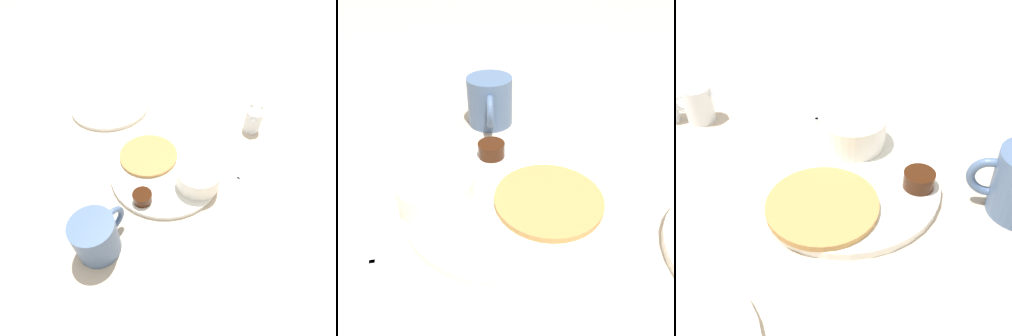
{
  "view_description": "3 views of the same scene",
  "coord_description": "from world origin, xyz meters",
  "views": [
    {
      "loc": [
        0.19,
        0.39,
        0.5
      ],
      "look_at": [
        0.0,
        0.02,
        0.04
      ],
      "focal_mm": 28.0,
      "sensor_mm": 36.0,
      "label": 1
    },
    {
      "loc": [
        -0.31,
        -0.15,
        0.32
      ],
      "look_at": [
        0.02,
        0.0,
        0.05
      ],
      "focal_mm": 35.0,
      "sensor_mm": 36.0,
      "label": 2
    },
    {
      "loc": [
        0.31,
        -0.33,
        0.4
      ],
      "look_at": [
        0.01,
        -0.01,
        0.04
      ],
      "focal_mm": 45.0,
      "sensor_mm": 36.0,
      "label": 3
    }
  ],
  "objects": [
    {
      "name": "pancake_stack",
      "position": [
        0.02,
        -0.06,
        0.02
      ],
      "size": [
        0.15,
        0.15,
        0.01
      ],
      "color": "#B78447",
      "rests_on": "plate"
    },
    {
      "name": "fork",
      "position": [
        -0.14,
        0.11,
        0.0
      ],
      "size": [
        0.13,
        0.1,
        0.0
      ],
      "color": "silver",
      "rests_on": "ground_plane"
    },
    {
      "name": "syrup_cup",
      "position": [
        0.09,
        0.06,
        0.02
      ],
      "size": [
        0.04,
        0.04,
        0.02
      ],
      "color": "#38190A",
      "rests_on": "plate"
    },
    {
      "name": "ground_plane",
      "position": [
        0.0,
        0.0,
        0.0
      ],
      "size": [
        4.0,
        4.0,
        0.0
      ],
      "primitive_type": "plane",
      "color": "#C6B299"
    },
    {
      "name": "coffee_mug",
      "position": [
        0.2,
        0.12,
        0.05
      ],
      "size": [
        0.11,
        0.09,
        0.09
      ],
      "color": "slate",
      "rests_on": "ground_plane"
    },
    {
      "name": "plate",
      "position": [
        0.0,
        0.0,
        0.01
      ],
      "size": [
        0.27,
        0.27,
        0.01
      ],
      "color": "white",
      "rests_on": "ground_plane"
    },
    {
      "name": "bowl",
      "position": [
        -0.05,
        0.07,
        0.04
      ],
      "size": [
        0.1,
        0.1,
        0.05
      ],
      "color": "white",
      "rests_on": "plate"
    },
    {
      "name": "butter_ramekin",
      "position": [
        -0.04,
        0.09,
        0.03
      ],
      "size": [
        0.05,
        0.05,
        0.04
      ],
      "color": "white",
      "rests_on": "plate"
    }
  ]
}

